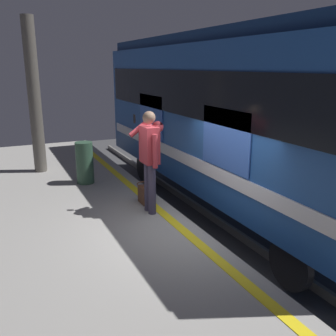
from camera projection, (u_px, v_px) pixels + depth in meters
name	position (u px, v px, depth m)	size (l,w,h in m)	color
ground_plane	(193.00, 271.00, 6.52)	(24.60, 24.60, 0.00)	#3D3D3F
platform	(65.00, 277.00, 5.51)	(15.84, 4.33, 0.92)	gray
safety_line	(178.00, 226.00, 6.15)	(15.52, 0.16, 0.01)	yellow
track_rail_near	(261.00, 250.00, 7.10)	(20.59, 0.08, 0.16)	slate
track_rail_far	(317.00, 236.00, 7.68)	(20.59, 0.08, 0.16)	slate
train_carriage	(243.00, 110.00, 8.29)	(9.39, 3.11, 3.98)	#1E478C
passenger	(150.00, 154.00, 6.47)	(0.57, 0.55, 1.82)	#383347
handbag	(144.00, 194.00, 7.13)	(0.32, 0.29, 0.40)	#59331E
station_column	(34.00, 97.00, 8.87)	(0.30, 0.30, 3.68)	#59544C
trash_bin	(85.00, 163.00, 8.30)	(0.38, 0.38, 0.93)	#2D4C38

